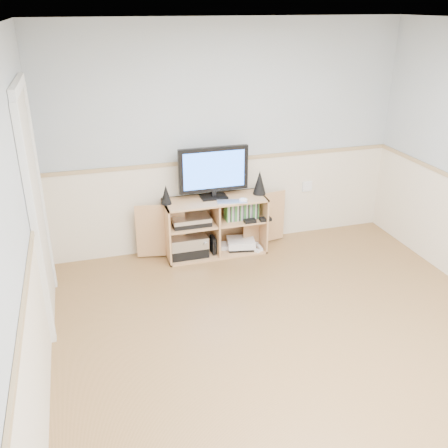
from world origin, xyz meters
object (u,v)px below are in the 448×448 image
at_px(monitor, 214,171).
at_px(game_consoles, 240,244).
at_px(keyboard, 232,202).
at_px(media_cabinet, 214,224).

height_order(monitor, game_consoles, monitor).
relative_size(keyboard, game_consoles, 0.70).
bearing_deg(media_cabinet, monitor, -90.00).
relative_size(media_cabinet, game_consoles, 3.80).
bearing_deg(monitor, media_cabinet, 90.00).
height_order(media_cabinet, keyboard, keyboard).
relative_size(media_cabinet, keyboard, 5.41).
xyz_separation_m(media_cabinet, game_consoles, (0.29, -0.06, -0.26)).
bearing_deg(keyboard, media_cabinet, 139.81).
xyz_separation_m(media_cabinet, monitor, (-0.00, -0.00, 0.63)).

